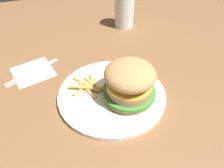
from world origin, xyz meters
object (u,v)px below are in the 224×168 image
napkin (33,72)px  fork (32,71)px  fries_pile (90,86)px  drink_glass (124,13)px  plate (112,94)px  sandwich (130,82)px

napkin → fork: (-0.00, -0.00, 0.00)m
fries_pile → drink_glass: size_ratio=1.00×
plate → fries_pile: fries_pile is taller
sandwich → napkin: sandwich is taller
drink_glass → plate: bearing=-115.2°
plate → fries_pile: size_ratio=2.24×
fork → drink_glass: (0.36, 0.19, 0.05)m
sandwich → fries_pile: (-0.08, 0.06, -0.05)m
fries_pile → napkin: (-0.14, 0.13, -0.02)m
plate → fork: (-0.19, 0.17, -0.00)m
fries_pile → fork: size_ratio=0.78×
fries_pile → fork: (-0.14, 0.13, -0.01)m
fork → drink_glass: size_ratio=1.28×
fries_pile → drink_glass: (0.22, 0.32, 0.04)m
fork → napkin: bearing=28.8°
sandwich → drink_glass: (0.14, 0.39, -0.01)m
plate → fork: size_ratio=1.74×
sandwich → fork: size_ratio=0.82×
drink_glass → sandwich: bearing=-109.2°
plate → napkin: bearing=138.5°
plate → napkin: (-0.19, 0.17, -0.01)m
sandwich → fork: sandwich is taller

